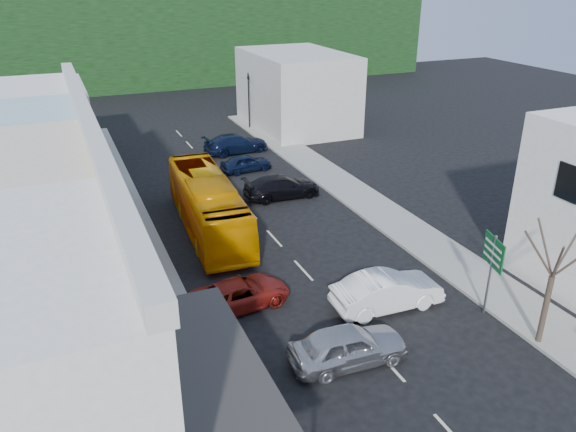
{
  "coord_description": "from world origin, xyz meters",
  "views": [
    {
      "loc": [
        -10.41,
        -18.6,
        14.0
      ],
      "look_at": [
        0.0,
        6.0,
        2.2
      ],
      "focal_mm": 35.0,
      "sensor_mm": 36.0,
      "label": 1
    }
  ],
  "objects_px": {
    "traffic_signal": "(249,101)",
    "pedestrian_left": "(172,315)",
    "car_red": "(240,293)",
    "car_silver": "(348,348)",
    "bus": "(208,205)",
    "car_white": "(387,294)",
    "street_tree": "(552,277)",
    "direction_sign": "(490,276)"
  },
  "relations": [
    {
      "from": "traffic_signal",
      "to": "street_tree",
      "type": "bearing_deg",
      "value": 83.05
    },
    {
      "from": "direction_sign",
      "to": "traffic_signal",
      "type": "xyz_separation_m",
      "value": [
        0.8,
        33.64,
        0.72
      ]
    },
    {
      "from": "direction_sign",
      "to": "traffic_signal",
      "type": "bearing_deg",
      "value": 104.05
    },
    {
      "from": "traffic_signal",
      "to": "car_red",
      "type": "bearing_deg",
      "value": 63.41
    },
    {
      "from": "car_silver",
      "to": "traffic_signal",
      "type": "xyz_separation_m",
      "value": [
        8.03,
        34.31,
        1.92
      ]
    },
    {
      "from": "direction_sign",
      "to": "traffic_signal",
      "type": "distance_m",
      "value": 33.65
    },
    {
      "from": "direction_sign",
      "to": "street_tree",
      "type": "height_order",
      "value": "street_tree"
    },
    {
      "from": "car_white",
      "to": "traffic_signal",
      "type": "xyz_separation_m",
      "value": [
        4.55,
        31.55,
        1.92
      ]
    },
    {
      "from": "car_white",
      "to": "traffic_signal",
      "type": "distance_m",
      "value": 31.94
    },
    {
      "from": "car_white",
      "to": "car_red",
      "type": "xyz_separation_m",
      "value": [
        -6.03,
        2.66,
        0.0
      ]
    },
    {
      "from": "bus",
      "to": "car_white",
      "type": "distance_m",
      "value": 12.22
    },
    {
      "from": "bus",
      "to": "street_tree",
      "type": "bearing_deg",
      "value": -55.81
    },
    {
      "from": "car_red",
      "to": "direction_sign",
      "type": "bearing_deg",
      "value": -123.4
    },
    {
      "from": "bus",
      "to": "traffic_signal",
      "type": "bearing_deg",
      "value": 68.17
    },
    {
      "from": "bus",
      "to": "pedestrian_left",
      "type": "relative_size",
      "value": 6.82
    },
    {
      "from": "bus",
      "to": "traffic_signal",
      "type": "relative_size",
      "value": 2.21
    },
    {
      "from": "pedestrian_left",
      "to": "direction_sign",
      "type": "relative_size",
      "value": 0.45
    },
    {
      "from": "bus",
      "to": "car_white",
      "type": "bearing_deg",
      "value": -61.65
    },
    {
      "from": "pedestrian_left",
      "to": "street_tree",
      "type": "distance_m",
      "value": 15.1
    },
    {
      "from": "pedestrian_left",
      "to": "bus",
      "type": "bearing_deg",
      "value": -42.33
    },
    {
      "from": "street_tree",
      "to": "car_silver",
      "type": "bearing_deg",
      "value": 165.73
    },
    {
      "from": "car_white",
      "to": "pedestrian_left",
      "type": "bearing_deg",
      "value": 81.87
    },
    {
      "from": "traffic_signal",
      "to": "pedestrian_left",
      "type": "bearing_deg",
      "value": 58.72
    },
    {
      "from": "street_tree",
      "to": "traffic_signal",
      "type": "height_order",
      "value": "street_tree"
    },
    {
      "from": "car_red",
      "to": "car_white",
      "type": "bearing_deg",
      "value": -121.34
    },
    {
      "from": "bus",
      "to": "traffic_signal",
      "type": "distance_m",
      "value": 22.69
    },
    {
      "from": "car_white",
      "to": "car_red",
      "type": "height_order",
      "value": "same"
    },
    {
      "from": "pedestrian_left",
      "to": "street_tree",
      "type": "bearing_deg",
      "value": -133.79
    },
    {
      "from": "street_tree",
      "to": "pedestrian_left",
      "type": "bearing_deg",
      "value": 154.82
    },
    {
      "from": "street_tree",
      "to": "traffic_signal",
      "type": "bearing_deg",
      "value": 89.53
    },
    {
      "from": "car_silver",
      "to": "car_red",
      "type": "height_order",
      "value": "same"
    },
    {
      "from": "car_silver",
      "to": "car_white",
      "type": "bearing_deg",
      "value": -48.78
    },
    {
      "from": "car_white",
      "to": "pedestrian_left",
      "type": "xyz_separation_m",
      "value": [
        -9.27,
        1.63,
        0.3
      ]
    },
    {
      "from": "car_red",
      "to": "direction_sign",
      "type": "relative_size",
      "value": 1.21
    },
    {
      "from": "car_silver",
      "to": "street_tree",
      "type": "height_order",
      "value": "street_tree"
    },
    {
      "from": "bus",
      "to": "car_silver",
      "type": "height_order",
      "value": "bus"
    },
    {
      "from": "car_white",
      "to": "street_tree",
      "type": "xyz_separation_m",
      "value": [
        4.25,
        -4.73,
        2.44
      ]
    },
    {
      "from": "car_silver",
      "to": "direction_sign",
      "type": "height_order",
      "value": "direction_sign"
    },
    {
      "from": "car_red",
      "to": "street_tree",
      "type": "xyz_separation_m",
      "value": [
        10.28,
        -7.39,
        2.44
      ]
    },
    {
      "from": "car_silver",
      "to": "pedestrian_left",
      "type": "distance_m",
      "value": 7.28
    },
    {
      "from": "car_red",
      "to": "car_silver",
      "type": "bearing_deg",
      "value": -162.3
    },
    {
      "from": "bus",
      "to": "traffic_signal",
      "type": "height_order",
      "value": "traffic_signal"
    }
  ]
}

